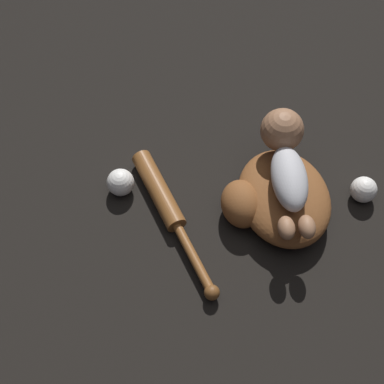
{
  "coord_description": "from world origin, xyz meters",
  "views": [
    {
      "loc": [
        -0.52,
        0.56,
        1.28
      ],
      "look_at": [
        0.13,
        0.18,
        0.08
      ],
      "focal_mm": 50.0,
      "sensor_mm": 36.0,
      "label": 1
    }
  ],
  "objects_px": {
    "baseball_bat": "(166,205)",
    "baseball": "(121,182)",
    "baseball_glove": "(277,198)",
    "baseball_spare": "(364,190)",
    "baby_figure": "(286,157)"
  },
  "relations": [
    {
      "from": "baseball_glove",
      "to": "baseball",
      "type": "relative_size",
      "value": 4.88
    },
    {
      "from": "baseball_spare",
      "to": "baby_figure",
      "type": "bearing_deg",
      "value": 53.6
    },
    {
      "from": "baseball_bat",
      "to": "baseball_spare",
      "type": "xyz_separation_m",
      "value": [
        -0.24,
        -0.49,
        0.01
      ]
    },
    {
      "from": "baby_figure",
      "to": "baseball_bat",
      "type": "bearing_deg",
      "value": 71.53
    },
    {
      "from": "baseball_glove",
      "to": "baby_figure",
      "type": "distance_m",
      "value": 0.12
    },
    {
      "from": "baseball_bat",
      "to": "baseball",
      "type": "xyz_separation_m",
      "value": [
        0.12,
        0.08,
        0.01
      ]
    },
    {
      "from": "baseball",
      "to": "baseball_bat",
      "type": "bearing_deg",
      "value": -147.59
    },
    {
      "from": "baseball_glove",
      "to": "baseball",
      "type": "bearing_deg",
      "value": 51.37
    },
    {
      "from": "baseball_bat",
      "to": "baseball_spare",
      "type": "height_order",
      "value": "baseball_spare"
    },
    {
      "from": "baseball_bat",
      "to": "baseball_spare",
      "type": "relative_size",
      "value": 6.58
    },
    {
      "from": "baseball_glove",
      "to": "baby_figure",
      "type": "height_order",
      "value": "baby_figure"
    },
    {
      "from": "baseball_bat",
      "to": "baseball",
      "type": "height_order",
      "value": "baseball"
    },
    {
      "from": "baseball",
      "to": "baseball_spare",
      "type": "height_order",
      "value": "baseball"
    },
    {
      "from": "baby_figure",
      "to": "baseball",
      "type": "relative_size",
      "value": 4.59
    },
    {
      "from": "baseball_glove",
      "to": "baseball_bat",
      "type": "xyz_separation_m",
      "value": [
        0.15,
        0.26,
        -0.03
      ]
    }
  ]
}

